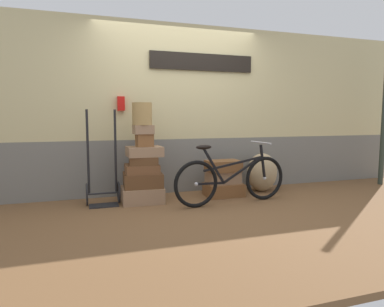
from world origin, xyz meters
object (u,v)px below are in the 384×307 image
Objects in this scene: suitcase_5 at (144,140)px; bicycle at (231,179)px; suitcase_1 at (143,180)px; wicker_basket at (142,114)px; suitcase_2 at (142,169)px; suitcase_9 at (223,166)px; suitcase_8 at (223,177)px; suitcase_0 at (142,195)px; suitcase_4 at (144,151)px; suitcase_6 at (143,130)px; luggage_trolley at (103,183)px; burlap_sack at (262,172)px; suitcase_3 at (143,161)px; suitcase_7 at (224,190)px.

suitcase_5 is 1.29m from bicycle.
suitcase_1 is 1.72× the size of wicker_basket.
suitcase_2 reaches higher than suitcase_1.
suitcase_8 is at bearing 69.20° from suitcase_9.
suitcase_5 is 0.73× the size of wicker_basket.
suitcase_9 is at bearing 2.55° from suitcase_0.
suitcase_9 is at bearing -1.32° from suitcase_4.
suitcase_4 is 0.15m from suitcase_5.
suitcase_1 is 0.16m from suitcase_2.
suitcase_0 is at bearing 158.24° from bicycle.
suitcase_8 reaches higher than suitcase_0.
wicker_basket reaches higher than suitcase_9.
suitcase_6 is 0.20× the size of luggage_trolley.
bicycle is at bearing -26.32° from suitcase_5.
suitcase_4 is 0.78× the size of burlap_sack.
suitcase_2 is at bearing 157.77° from bicycle.
suitcase_5 reaches higher than suitcase_3.
bicycle reaches higher than suitcase_1.
suitcase_3 is at bearing 158.53° from bicycle.
suitcase_7 is 1.74m from luggage_trolley.
suitcase_6 reaches higher than suitcase_1.
suitcase_4 is at bearing -3.04° from luggage_trolley.
burlap_sack is 0.96m from bicycle.
wicker_basket reaches higher than suitcase_2.
burlap_sack is (1.90, 0.09, -0.01)m from suitcase_1.
wicker_basket reaches higher than suitcase_1.
suitcase_2 is at bearing 130.61° from suitcase_3.
suitcase_1 is 1.16× the size of suitcase_2.
suitcase_3 is at bearing -53.04° from suitcase_2.
suitcase_6 is 0.21m from wicker_basket.
luggage_trolley is at bearing 178.74° from suitcase_2.
suitcase_6 is 1.30m from suitcase_9.
suitcase_1 is at bearing -178.15° from suitcase_8.
suitcase_9 reaches higher than suitcase_2.
wicker_basket is 0.50× the size of burlap_sack.
suitcase_6 is 0.15× the size of bicycle.
suitcase_1 is 1.20m from suitcase_9.
luggage_trolley is at bearing -178.51° from burlap_sack.
suitcase_2 is 2.05× the size of suitcase_5.
suitcase_1 is (0.01, 0.02, 0.20)m from suitcase_0.
suitcase_0 is 1.02× the size of suitcase_7.
bicycle reaches higher than burlap_sack.
wicker_basket is (-0.03, 0.01, 0.36)m from suitcase_5.
suitcase_3 is at bearing -176.74° from suitcase_8.
suitcase_3 is at bearing -5.73° from luggage_trolley.
suitcase_1 is 0.69m from suitcase_6.
suitcase_7 is at bearing 2.20° from suitcase_0.
suitcase_1 is 1.06× the size of suitcase_9.
suitcase_0 is 0.59m from suitcase_4.
suitcase_0 is at bearing 178.65° from suitcase_9.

